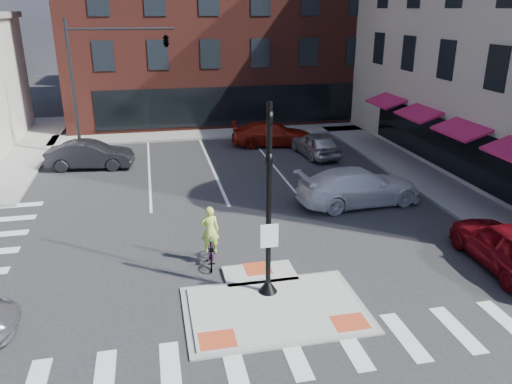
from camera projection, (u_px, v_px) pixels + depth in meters
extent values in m
plane|color=#28282B|center=(271.00, 301.00, 15.40)|extent=(120.00, 120.00, 0.00)
cube|color=gray|center=(275.00, 309.00, 14.93)|extent=(5.40, 3.60, 0.06)
cube|color=#A8A8A3|center=(275.00, 309.00, 14.92)|extent=(5.00, 3.20, 0.12)
cube|color=#A8A8A3|center=(260.00, 274.00, 16.84)|extent=(2.40, 1.40, 0.12)
cube|color=#C74423|center=(217.00, 340.00, 13.42)|extent=(1.00, 0.80, 0.01)
cube|color=#C74423|center=(350.00, 322.00, 14.17)|extent=(1.00, 0.80, 0.01)
cube|color=#C74423|center=(258.00, 268.00, 17.10)|extent=(0.90, 0.90, 0.01)
cube|color=gray|center=(27.00, 150.00, 31.55)|extent=(3.00, 20.00, 0.15)
cube|color=gray|center=(422.00, 176.00, 26.67)|extent=(3.00, 24.00, 0.15)
cube|color=gray|center=(239.00, 132.00, 36.14)|extent=(26.00, 3.00, 0.15)
cube|color=#56211A|center=(217.00, 21.00, 42.74)|extent=(24.00, 18.00, 15.00)
cube|color=black|center=(236.00, 106.00, 36.46)|extent=(20.00, 0.12, 2.80)
cube|color=black|center=(447.00, 145.00, 26.35)|extent=(0.12, 16.00, 2.60)
cube|color=#D71C5E|center=(438.00, 121.00, 25.74)|extent=(1.46, 3.00, 0.58)
cube|color=#D71C5E|center=(386.00, 101.00, 31.24)|extent=(1.46, 3.00, 0.58)
cube|color=slate|center=(138.00, 39.00, 60.57)|extent=(10.00, 12.00, 10.00)
cube|color=brown|center=(240.00, 29.00, 64.62)|extent=(12.00, 12.00, 12.00)
cone|color=black|center=(268.00, 285.00, 15.65)|extent=(0.60, 0.60, 0.45)
cylinder|color=black|center=(269.00, 200.00, 14.66)|extent=(0.16, 0.16, 5.80)
cube|color=white|center=(269.00, 236.00, 14.93)|extent=(0.55, 0.04, 0.75)
imported|color=black|center=(269.00, 130.00, 13.93)|extent=(0.18, 0.22, 1.10)
imported|color=black|center=(269.00, 171.00, 14.34)|extent=(0.18, 0.22, 1.10)
cylinder|color=black|center=(73.00, 90.00, 29.04)|extent=(0.20, 0.20, 8.00)
cylinder|color=black|center=(121.00, 29.00, 28.45)|extent=(6.00, 0.14, 0.14)
imported|color=black|center=(166.00, 39.00, 29.16)|extent=(0.48, 2.24, 0.90)
imported|color=maroon|center=(510.00, 246.00, 17.06)|extent=(2.28, 5.12, 1.71)
imported|color=white|center=(359.00, 186.00, 22.84)|extent=(5.91, 2.77, 1.67)
imported|color=#232327|center=(90.00, 155.00, 27.96)|extent=(4.87, 2.21, 1.55)
imported|color=#AEB0B5|center=(315.00, 144.00, 30.32)|extent=(2.23, 4.47, 1.46)
imported|color=maroon|center=(272.00, 134.00, 32.68)|extent=(5.53, 2.76, 1.54)
imported|color=#3F3F44|center=(211.00, 252.00, 17.51)|extent=(0.78, 1.77, 0.90)
imported|color=#CAEF54|center=(210.00, 230.00, 17.22)|extent=(0.67, 0.48, 1.73)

